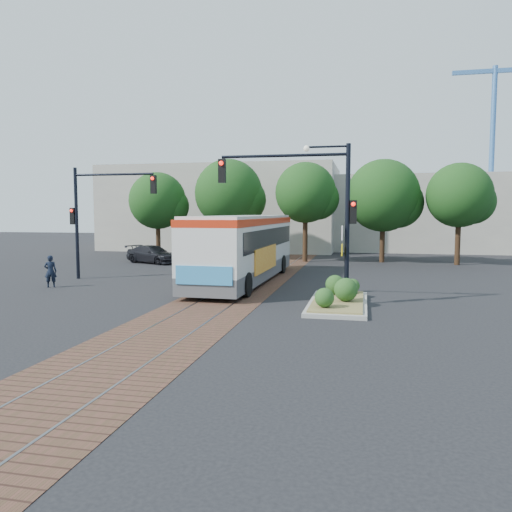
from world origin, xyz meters
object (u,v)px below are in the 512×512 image
Objects in this scene: city_bus at (245,245)px; signal_pole_left at (95,208)px; officer at (50,271)px; traffic_island at (339,297)px; signal_pole_main at (315,198)px; parked_car at (153,254)px.

signal_pole_left is (-8.04, -0.78, 1.95)m from city_bus.
city_bus reaches higher than officer.
city_bus is at bearing 5.56° from signal_pole_left.
signal_pole_left is at bearing 159.64° from traffic_island.
signal_pole_left is (-12.23, 4.80, -0.29)m from signal_pole_main.
signal_pole_main is 3.86× the size of officer.
parked_car is at bearing 138.40° from city_bus.
city_bus is 2.15× the size of signal_pole_left.
city_bus is 2.15× the size of signal_pole_main.
traffic_island is 19.34m from parked_car.
traffic_island is at bearing -5.36° from signal_pole_main.
signal_pole_main is (-0.96, 0.09, 3.83)m from traffic_island.
officer is (-8.67, -3.94, -1.14)m from city_bus.
signal_pole_left is at bearing -127.74° from officer.
city_bus is 7.34m from signal_pole_main.
traffic_island is at bearing 146.43° from officer.
signal_pole_left is at bearing -153.16° from parked_car.
signal_pole_left is 1.39× the size of parked_car.
signal_pole_left reaches higher than traffic_island.
parked_car is at bearing 133.63° from signal_pole_main.
officer reaches higher than traffic_island.
signal_pole_left reaches higher than city_bus.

